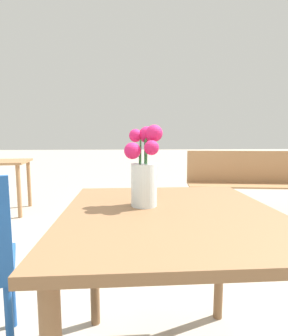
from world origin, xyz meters
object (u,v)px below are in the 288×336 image
at_px(bench_near, 250,183).
at_px(table_back, 0,170).
at_px(flower_vase, 144,173).
at_px(table_front, 171,237).

bearing_deg(bench_near, table_back, 171.23).
distance_m(bench_near, table_back, 3.26).
height_order(flower_vase, bench_near, flower_vase).
relative_size(table_front, flower_vase, 2.79).
distance_m(table_front, table_back, 3.21).
height_order(table_front, table_back, table_front).
relative_size(flower_vase, bench_near, 0.21).
bearing_deg(table_back, flower_vase, -55.62).
distance_m(flower_vase, bench_near, 2.56).
bearing_deg(table_back, bench_near, -8.77).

